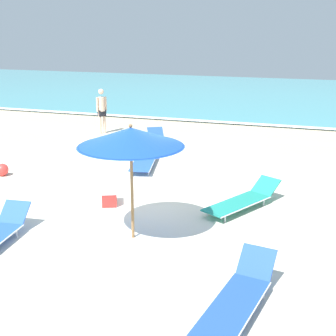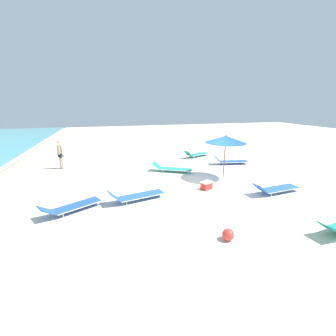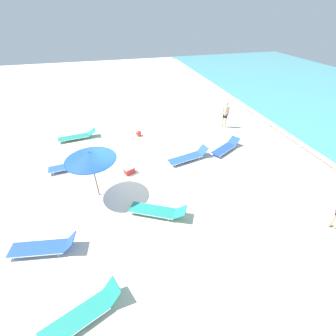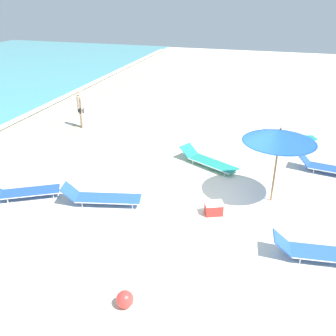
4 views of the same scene
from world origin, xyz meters
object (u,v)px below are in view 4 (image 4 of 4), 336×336
Objects in this scene: beach_umbrella at (280,136)px; sun_lounger_mid_beach_solo at (290,138)px; beach_ball at (125,299)px; sun_lounger_near_water_left at (330,168)px; sun_lounger_near_water_right at (101,197)px; beachgoer_shoreline_child at (80,106)px; cooler_box at (214,208)px; sun_lounger_under_umbrella at (23,191)px; sun_lounger_mid_beach_pair_b at (322,252)px; sun_lounger_mid_beach_pair_a at (208,161)px.

beach_umbrella reaches higher than sun_lounger_mid_beach_solo.
beach_ball is at bearing 152.87° from beach_umbrella.
sun_lounger_near_water_right is (-4.05, 6.65, -0.00)m from sun_lounger_near_water_left.
beachgoer_shoreline_child is 2.95× the size of cooler_box.
cooler_box is at bearing -96.49° from sun_lounger_near_water_right.
sun_lounger_under_umbrella reaches higher than beach_ball.
sun_lounger_mid_beach_pair_b is 4.68m from beach_ball.
beachgoer_shoreline_child is (2.39, 6.27, 0.79)m from sun_lounger_mid_beach_pair_a.
sun_lounger_near_water_right is at bearing 171.49° from sun_lounger_mid_beach_pair_a.
sun_lounger_under_umbrella is at bearing 80.60° from sun_lounger_mid_beach_pair_b.
sun_lounger_mid_beach_pair_b is 3.96× the size of cooler_box.
sun_lounger_mid_beach_solo is 10.49m from beach_ball.
beach_umbrella is 9.60m from beachgoer_shoreline_child.
sun_lounger_mid_beach_solo is 3.75× the size of cooler_box.
sun_lounger_mid_beach_solo is at bearing 46.82° from beachgoer_shoreline_child.
beachgoer_shoreline_child is (5.82, 3.75, 0.79)m from sun_lounger_near_water_right.
sun_lounger_under_umbrella is 2.44m from sun_lounger_near_water_right.
sun_lounger_near_water_right is at bearing 32.25° from beach_ball.
sun_lounger_mid_beach_pair_a is 6.51× the size of beach_ball.
beachgoer_shoreline_child reaches higher than beach_ball.
sun_lounger_mid_beach_solo reaches higher than sun_lounger_mid_beach_pair_b.
sun_lounger_mid_beach_pair_b is (-0.46, -8.47, 0.00)m from sun_lounger_under_umbrella.
sun_lounger_mid_beach_pair_a is 5.53m from sun_lounger_mid_beach_pair_b.
sun_lounger_near_water_left is at bearing -30.59° from beach_ball.
beachgoer_shoreline_child is 11.07m from beach_ball.
beach_umbrella is at bearing -84.48° from sun_lounger_near_water_right.
sun_lounger_near_water_right is at bearing 130.78° from sun_lounger_near_water_left.
sun_lounger_mid_beach_pair_b reaches higher than beach_ball.
beach_umbrella reaches higher than sun_lounger_near_water_right.
sun_lounger_near_water_right is 6.11m from sun_lounger_mid_beach_pair_b.
sun_lounger_under_umbrella is 5.57m from beach_ball.
sun_lounger_under_umbrella is 5.75m from cooler_box.
sun_lounger_near_water_left is at bearing -37.07° from beach_umbrella.
beach_umbrella reaches higher than sun_lounger_near_water_left.
cooler_box reaches higher than beach_ball.
sun_lounger_mid_beach_pair_b is (-0.83, -6.06, -0.00)m from sun_lounger_near_water_right.
cooler_box is (1.20, 2.77, -0.02)m from sun_lounger_mid_beach_pair_b.
beachgoer_shoreline_child is at bearing 63.79° from beach_umbrella.
sun_lounger_mid_beach_solo is 9.11m from beachgoer_shoreline_child.
sun_lounger_mid_beach_solo is at bearing -5.67° from beach_umbrella.
sun_lounger_mid_beach_pair_b is 1.34× the size of beachgoer_shoreline_child.
sun_lounger_near_water_left is 0.98× the size of sun_lounger_near_water_right.
sun_lounger_near_water_right is at bearing 108.48° from beach_umbrella.
sun_lounger_near_water_right is 1.05× the size of sun_lounger_mid_beach_solo.
sun_lounger_mid_beach_pair_b is at bearing -112.46° from sun_lounger_mid_beach_pair_a.
sun_lounger_mid_beach_pair_a is (-3.12, 2.78, -0.01)m from sun_lounger_mid_beach_solo.
sun_lounger_mid_beach_pair_b is (-4.88, 0.59, -0.01)m from sun_lounger_near_water_left.
sun_lounger_mid_beach_solo is 0.97× the size of sun_lounger_mid_beach_pair_a.
sun_lounger_mid_beach_solo reaches higher than sun_lounger_under_umbrella.
sun_lounger_near_water_left is at bearing -173.18° from sun_lounger_mid_beach_solo.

